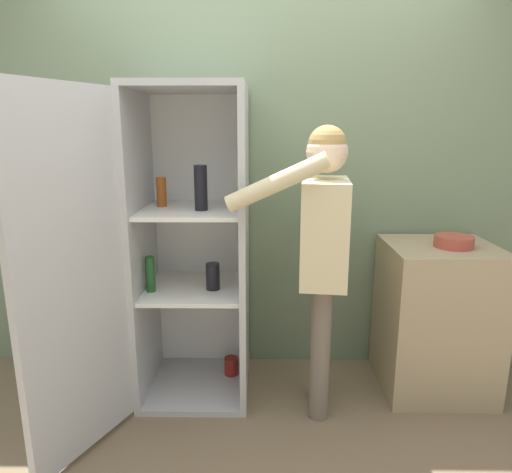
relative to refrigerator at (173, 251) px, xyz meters
The scene contains 6 objects.
ground_plane 1.15m from the refrigerator, 46.41° to the right, with size 12.00×12.00×0.00m, color #7A664C.
wall_back 0.77m from the refrigerator, 42.06° to the left, with size 7.00×0.06×2.55m.
refrigerator is the anchor object (origin of this frame).
person 0.84m from the refrigerator, ahead, with size 0.65×0.56×1.59m.
counter 1.62m from the refrigerator, ahead, with size 0.62×0.59×0.91m.
bowl 1.60m from the refrigerator, ahead, with size 0.22×0.22×0.07m.
Camera 1 is at (-0.00, -1.94, 1.57)m, focal length 32.00 mm.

